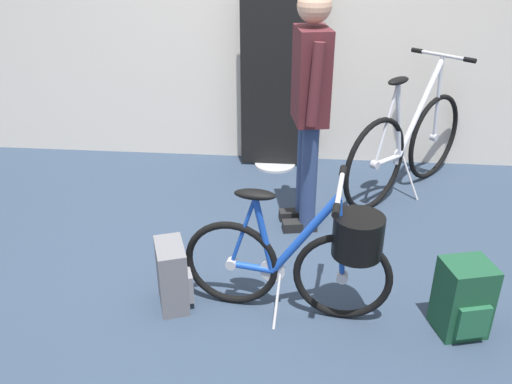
% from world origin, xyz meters
% --- Properties ---
extents(ground_plane, '(7.48, 7.48, 0.00)m').
position_xyz_m(ground_plane, '(0.00, 0.00, 0.00)').
color(ground_plane, '#2D3D51').
extents(floor_banner_stand, '(0.60, 0.36, 1.52)m').
position_xyz_m(floor_banner_stand, '(0.15, 1.91, 0.67)').
color(floor_banner_stand, '#B7B7BC').
rests_on(floor_banner_stand, ground_plane).
extents(folding_bike_foreground, '(1.13, 0.53, 0.80)m').
position_xyz_m(folding_bike_foreground, '(0.45, -0.09, 0.39)').
color(folding_bike_foreground, black).
rests_on(folding_bike_foreground, ground_plane).
extents(display_bike_left, '(1.04, 1.17, 1.06)m').
position_xyz_m(display_bike_left, '(1.19, 1.49, 0.40)').
color(display_bike_left, black).
rests_on(display_bike_left, ground_plane).
extents(visitor_near_wall, '(0.32, 0.53, 1.61)m').
position_xyz_m(visitor_near_wall, '(0.42, 0.89, 0.91)').
color(visitor_near_wall, navy).
rests_on(visitor_near_wall, ground_plane).
extents(backpack_on_floor, '(0.25, 0.30, 0.39)m').
position_xyz_m(backpack_on_floor, '(-0.30, -0.08, 0.19)').
color(backpack_on_floor, slate).
rests_on(backpack_on_floor, ground_plane).
extents(handbag_on_floor, '(0.29, 0.29, 0.41)m').
position_xyz_m(handbag_on_floor, '(1.25, -0.16, 0.20)').
color(handbag_on_floor, '#19472D').
rests_on(handbag_on_floor, ground_plane).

